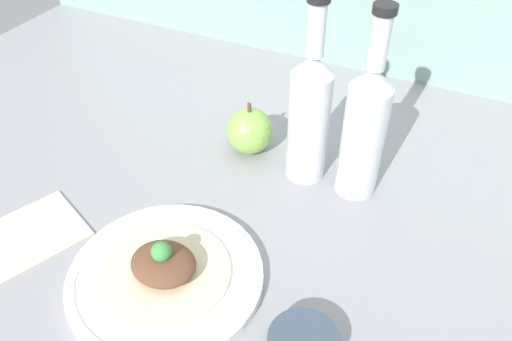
{
  "coord_description": "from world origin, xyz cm",
  "views": [
    {
      "loc": [
        20.66,
        -49.77,
        56.4
      ],
      "look_at": [
        -2.25,
        -1.76,
        11.02
      ],
      "focal_mm": 35.0,
      "sensor_mm": 36.0,
      "label": 1
    }
  ],
  "objects_px": {
    "plated_food": "(164,266)",
    "apple": "(250,131)",
    "cider_bottle_left": "(309,114)",
    "cider_bottle_right": "(365,128)",
    "plate": "(166,276)"
  },
  "relations": [
    {
      "from": "plated_food",
      "to": "apple",
      "type": "distance_m",
      "value": 0.32
    },
    {
      "from": "cider_bottle_left",
      "to": "apple",
      "type": "xyz_separation_m",
      "value": [
        -0.11,
        0.02,
        -0.08
      ]
    },
    {
      "from": "cider_bottle_left",
      "to": "apple",
      "type": "relative_size",
      "value": 3.16
    },
    {
      "from": "plated_food",
      "to": "cider_bottle_right",
      "type": "height_order",
      "value": "cider_bottle_right"
    },
    {
      "from": "plate",
      "to": "apple",
      "type": "height_order",
      "value": "apple"
    },
    {
      "from": "plated_food",
      "to": "cider_bottle_right",
      "type": "bearing_deg",
      "value": 58.91
    },
    {
      "from": "apple",
      "to": "cider_bottle_left",
      "type": "bearing_deg",
      "value": -8.7
    },
    {
      "from": "plated_food",
      "to": "cider_bottle_left",
      "type": "relative_size",
      "value": 0.57
    },
    {
      "from": "cider_bottle_left",
      "to": "apple",
      "type": "distance_m",
      "value": 0.14
    },
    {
      "from": "apple",
      "to": "plated_food",
      "type": "bearing_deg",
      "value": -85.44
    },
    {
      "from": "cider_bottle_right",
      "to": "apple",
      "type": "bearing_deg",
      "value": 175.15
    },
    {
      "from": "cider_bottle_right",
      "to": "apple",
      "type": "relative_size",
      "value": 3.16
    },
    {
      "from": "plate",
      "to": "plated_food",
      "type": "bearing_deg",
      "value": 90.0
    },
    {
      "from": "plate",
      "to": "apple",
      "type": "relative_size",
      "value": 2.7
    },
    {
      "from": "cider_bottle_left",
      "to": "cider_bottle_right",
      "type": "height_order",
      "value": "same"
    }
  ]
}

